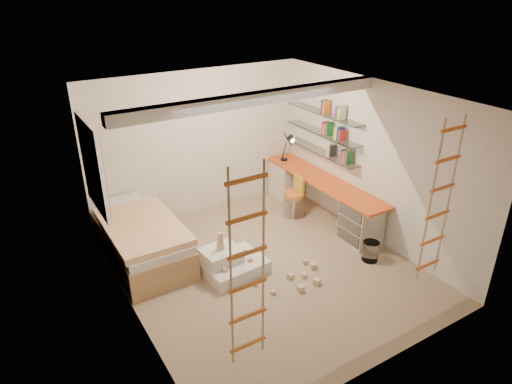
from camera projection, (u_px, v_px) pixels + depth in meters
floor at (266, 268)px, 6.87m from camera, size 4.50×4.50×0.00m
ceiling_beam at (256, 98)px, 6.02m from camera, size 4.00×0.18×0.16m
window_frame at (93, 167)px, 6.43m from camera, size 0.06×1.15×1.35m
window_blind at (96, 166)px, 6.45m from camera, size 0.02×1.00×1.20m
rope_ladder_left at (247, 270)px, 4.23m from camera, size 0.41×0.04×2.13m
rope_ladder_right at (440, 202)px, 5.51m from camera, size 0.41×0.04×2.13m
waste_bin at (370, 251)px, 7.00m from camera, size 0.25×0.25×0.32m
desk at (321, 197)px, 8.17m from camera, size 0.56×2.80×0.75m
shelves at (322, 133)px, 7.98m from camera, size 0.25×1.80×0.71m
bed at (142, 240)px, 6.97m from camera, size 1.02×2.00×0.69m
task_lamp at (289, 143)px, 8.57m from camera, size 0.14×0.36×0.57m
swivel_chair at (295, 202)px, 8.25m from camera, size 0.49×0.49×0.77m
play_platform at (230, 263)px, 6.72m from camera, size 0.95×0.77×0.40m
toy_blocks at (267, 266)px, 6.59m from camera, size 1.37×1.08×0.67m
books at (323, 127)px, 7.93m from camera, size 0.14×0.64×0.92m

